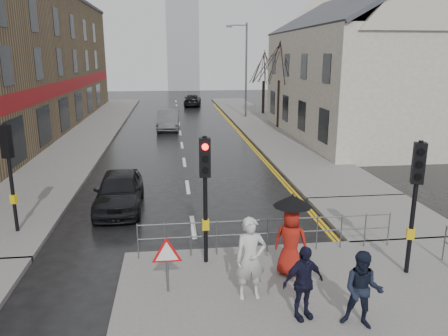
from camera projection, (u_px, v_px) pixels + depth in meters
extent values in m
plane|color=black|center=(199.00, 270.00, 11.46)|extent=(120.00, 120.00, 0.00)
cube|color=#605E5B|center=(93.00, 129.00, 32.79)|extent=(4.00, 44.00, 0.14)
cube|color=#605E5B|center=(258.00, 122.00, 36.22)|extent=(4.00, 40.00, 0.14)
cube|color=#605E5B|center=(381.00, 216.00, 15.08)|extent=(4.00, 4.20, 0.14)
cube|color=olive|center=(3.00, 62.00, 29.95)|extent=(8.00, 42.00, 10.00)
cube|color=beige|center=(359.00, 85.00, 29.28)|extent=(9.00, 16.00, 7.00)
cube|color=olive|center=(358.00, 2.00, 31.83)|extent=(0.70, 0.90, 1.80)
cube|color=#95979D|center=(182.00, 32.00, 68.95)|extent=(5.00, 5.00, 18.00)
cylinder|color=black|center=(205.00, 201.00, 11.22)|extent=(0.11, 0.11, 3.40)
cube|color=black|center=(205.00, 158.00, 10.93)|extent=(0.28, 0.22, 1.00)
cylinder|color=#FF0C07|center=(205.00, 147.00, 10.72)|extent=(0.16, 0.04, 0.16)
cylinder|color=black|center=(205.00, 159.00, 10.79)|extent=(0.16, 0.04, 0.16)
cylinder|color=black|center=(205.00, 171.00, 10.87)|extent=(0.16, 0.04, 0.16)
cube|color=gold|center=(206.00, 225.00, 11.38)|extent=(0.18, 0.14, 0.28)
cylinder|color=black|center=(413.00, 209.00, 10.64)|extent=(0.11, 0.11, 3.40)
cube|color=black|center=(419.00, 163.00, 10.36)|extent=(0.34, 0.30, 1.00)
cylinder|color=black|center=(421.00, 152.00, 10.15)|extent=(0.16, 0.09, 0.16)
cylinder|color=black|center=(420.00, 165.00, 10.22)|extent=(0.16, 0.09, 0.16)
cylinder|color=black|center=(418.00, 177.00, 10.30)|extent=(0.16, 0.09, 0.16)
cube|color=gold|center=(410.00, 234.00, 10.81)|extent=(0.22, 0.19, 0.28)
cylinder|color=black|center=(11.00, 179.00, 13.24)|extent=(0.11, 0.11, 3.40)
cube|color=black|center=(6.00, 141.00, 12.95)|extent=(0.34, 0.30, 1.00)
cylinder|color=black|center=(8.00, 131.00, 13.01)|extent=(0.16, 0.09, 0.16)
cylinder|color=black|center=(10.00, 141.00, 13.09)|extent=(0.16, 0.09, 0.16)
cylinder|color=black|center=(11.00, 150.00, 13.16)|extent=(0.16, 0.09, 0.16)
cube|color=gold|center=(14.00, 199.00, 13.41)|extent=(0.22, 0.19, 0.28)
cylinder|color=#595B5E|center=(138.00, 241.00, 11.69)|extent=(0.04, 0.04, 1.00)
cylinder|color=#595B5E|center=(389.00, 229.00, 12.52)|extent=(0.04, 0.04, 1.00)
cylinder|color=#595B5E|center=(268.00, 220.00, 11.99)|extent=(7.10, 0.04, 0.04)
cylinder|color=#595B5E|center=(268.00, 233.00, 12.09)|extent=(7.10, 0.04, 0.04)
cylinder|color=#595B5E|center=(444.00, 243.00, 11.58)|extent=(0.04, 0.04, 1.00)
cylinder|color=#595B5E|center=(168.00, 275.00, 10.07)|extent=(0.06, 0.06, 0.85)
cylinder|color=red|center=(167.00, 254.00, 9.94)|extent=(0.80, 0.03, 0.80)
cylinder|color=white|center=(167.00, 254.00, 9.92)|extent=(0.60, 0.03, 0.60)
cylinder|color=#595B5E|center=(246.00, 71.00, 38.03)|extent=(0.16, 0.16, 8.00)
cylinder|color=#595B5E|center=(239.00, 25.00, 36.99)|extent=(1.40, 0.10, 0.10)
cube|color=#595B5E|center=(229.00, 26.00, 36.92)|extent=(0.50, 0.25, 0.18)
cylinder|color=black|center=(279.00, 104.00, 33.00)|extent=(0.26, 0.26, 3.50)
cylinder|color=black|center=(263.00, 97.00, 40.81)|extent=(0.26, 0.26, 3.00)
imported|color=#BBBBB7|center=(251.00, 259.00, 9.69)|extent=(0.72, 0.49, 1.91)
imported|color=black|center=(363.00, 290.00, 8.66)|extent=(0.98, 0.90, 1.62)
imported|color=maroon|center=(291.00, 242.00, 10.78)|extent=(1.01, 0.89, 1.74)
cylinder|color=black|center=(291.00, 238.00, 10.75)|extent=(0.02, 0.02, 1.94)
cone|color=black|center=(293.00, 201.00, 10.51)|extent=(0.96, 0.96, 0.28)
imported|color=black|center=(303.00, 283.00, 8.97)|extent=(1.01, 0.63, 1.60)
imported|color=black|center=(119.00, 191.00, 15.88)|extent=(1.69, 4.10, 1.39)
imported|color=#4A4E50|center=(168.00, 120.00, 32.95)|extent=(1.74, 4.53, 1.47)
imported|color=black|center=(193.00, 100.00, 48.08)|extent=(2.21, 4.53, 1.27)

